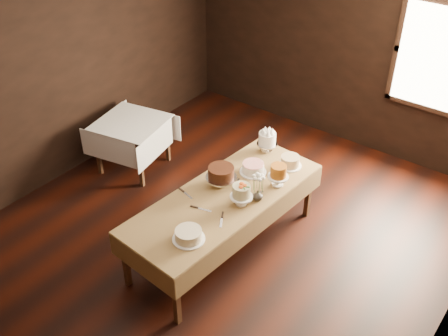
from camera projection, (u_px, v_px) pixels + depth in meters
floor at (214, 242)px, 6.23m from camera, size 5.00×6.00×0.01m
ceiling at (210, 4)px, 4.62m from camera, size 5.00×6.00×0.01m
wall_back at (347, 49)px, 7.38m from camera, size 5.00×0.02×2.80m
wall_left at (55, 76)px, 6.67m from camera, size 0.02×6.00×2.80m
window at (442, 60)px, 6.58m from camera, size 1.10×0.05×1.30m
display_table at (224, 200)px, 5.79m from camera, size 1.12×2.45×0.74m
side_table at (131, 127)px, 7.14m from camera, size 1.01×1.01×0.72m
cake_meringue at (267, 143)px, 6.41m from camera, size 0.25×0.25×0.26m
cake_speckled at (290, 162)px, 6.19m from camera, size 0.31×0.31×0.13m
cake_lattice at (253, 168)px, 6.09m from camera, size 0.32×0.32×0.12m
cake_caramel at (278, 176)px, 5.85m from camera, size 0.24×0.24×0.27m
cake_chocolate at (221, 177)px, 5.85m from camera, size 0.35×0.35×0.25m
cake_flowers at (241, 196)px, 5.58m from camera, size 0.26×0.26×0.25m
cake_cream at (189, 235)px, 5.17m from camera, size 0.32×0.32×0.11m
cake_server_a at (205, 210)px, 5.56m from camera, size 0.24×0.09×0.01m
cake_server_b at (221, 222)px, 5.40m from camera, size 0.15×0.22×0.01m
cake_server_c at (237, 182)px, 5.95m from camera, size 0.13×0.23×0.01m
cake_server_d at (257, 193)px, 5.79m from camera, size 0.12×0.23×0.01m
cake_server_e at (188, 195)px, 5.76m from camera, size 0.24×0.08×0.01m
flower_vase at (258, 195)px, 5.67m from camera, size 0.16×0.16×0.12m
flower_bouquet at (258, 182)px, 5.57m from camera, size 0.14×0.14×0.20m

